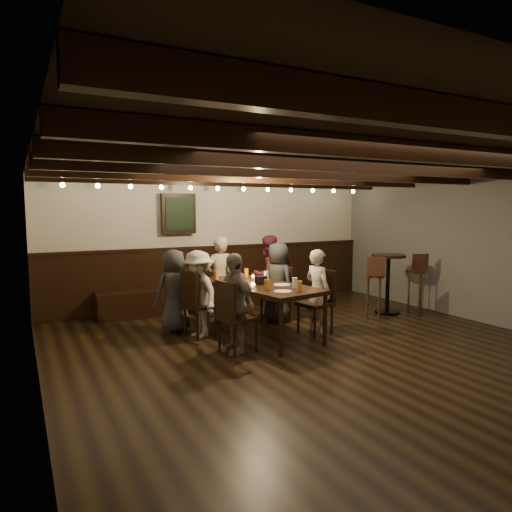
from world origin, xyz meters
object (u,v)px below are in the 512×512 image
person_bench_left (174,291)px  bar_stool_right (415,290)px  chair_right_far (316,314)px  person_left_near (198,294)px  person_left_far (234,303)px  person_bench_right (268,275)px  person_right_far (318,291)px  dining_table (259,288)px  chair_right_near (277,305)px  chair_left_far (237,330)px  person_bench_centre (219,279)px  high_top_table (388,275)px  bar_stool_left (374,296)px  person_right_near (278,282)px  chair_left_near (200,316)px

person_bench_left → bar_stool_right: (4.20, -0.72, -0.23)m
chair_right_far → person_left_near: size_ratio=0.75×
person_left_far → person_bench_right: bearing=129.3°
chair_right_far → person_right_far: bearing=-90.0°
person_bench_left → person_bench_right: size_ratio=0.90×
person_left_near → bar_stool_right: person_left_near is taller
dining_table → person_bench_left: 1.27m
chair_right_near → person_left_far: (-1.29, -1.14, 0.37)m
person_bench_left → person_left_far: 1.36m
chair_left_far → person_bench_left: bearing=-172.4°
chair_right_far → person_left_far: (-1.45, -0.25, 0.36)m
person_bench_centre → bar_stool_right: person_bench_centre is taller
chair_left_far → person_bench_left: size_ratio=0.75×
person_left_near → high_top_table: person_left_near is taller
person_right_far → bar_stool_left: person_right_far is taller
person_bench_centre → person_right_near: 0.96m
person_bench_right → person_left_near: person_bench_right is taller
person_bench_centre → person_left_far: person_bench_centre is taller
chair_right_far → person_right_far: (0.03, 0.01, 0.34)m
person_left_far → bar_stool_left: 2.88m
chair_left_near → chair_right_far: chair_left_near is taller
person_bench_centre → person_left_near: person_bench_centre is taller
person_bench_left → person_right_near: (1.70, -0.16, 0.03)m
chair_left_far → chair_right_far: size_ratio=0.99×
person_left_far → person_right_near: 1.75m
chair_left_far → person_left_near: size_ratio=0.75×
chair_right_near → chair_right_far: size_ratio=0.96×
person_left_far → bar_stool_left: person_left_far is taller
high_top_table → chair_left_far: bearing=-167.4°
dining_table → chair_left_near: chair_left_near is taller
person_bench_left → person_bench_right: person_bench_right is taller
chair_left_far → person_bench_centre: bearing=154.4°
person_bench_left → bar_stool_right: bearing=160.4°
dining_table → person_left_near: bearing=149.0°
person_bench_left → high_top_table: 3.75m
person_right_near → person_right_far: person_right_near is taller
chair_left_near → person_bench_right: size_ratio=0.70×
person_bench_left → person_left_near: person_left_near is taller
chair_right_far → person_bench_centre: size_ratio=0.67×
person_left_far → person_right_far: (1.48, 0.26, -0.02)m
dining_table → person_bench_right: bearing=45.0°
person_left_near → bar_stool_right: size_ratio=1.18×
person_left_near → high_top_table: bearing=77.7°
person_left_far → bar_stool_right: 3.87m
high_top_table → bar_stool_left: (-0.50, -0.20, -0.29)m
chair_right_far → person_right_near: person_right_near is taller
chair_left_near → person_right_near: 1.51m
person_left_near → person_left_far: person_left_far is taller
chair_left_far → bar_stool_left: size_ratio=0.88×
bar_stool_right → person_left_far: bearing=-153.7°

